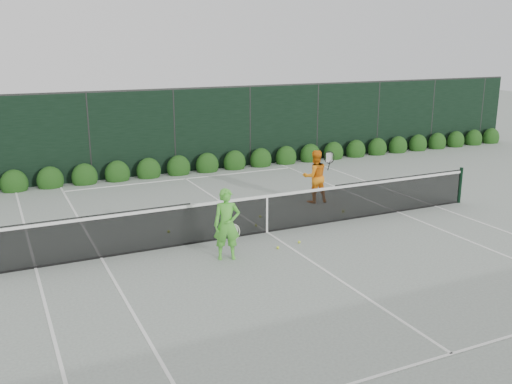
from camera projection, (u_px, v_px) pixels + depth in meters
name	position (u px, v px, depth m)	size (l,w,h in m)	color
ground	(267.00, 232.00, 14.36)	(80.00, 80.00, 0.00)	gray
tennis_net	(266.00, 212.00, 14.22)	(12.90, 0.10, 1.07)	black
player_woman	(227.00, 224.00, 12.44)	(0.69, 0.54, 1.59)	#54C138
player_man	(315.00, 176.00, 16.87)	(0.91, 0.71, 1.58)	orange
court_lines	(267.00, 232.00, 14.36)	(11.03, 23.83, 0.01)	white
windscreen_fence	(326.00, 201.00, 11.61)	(32.00, 21.07, 3.06)	black
hedge_row	(179.00, 168.00, 20.54)	(31.66, 0.65, 0.94)	#11380F
tennis_balls	(268.00, 228.00, 14.58)	(5.03, 2.42, 0.07)	#D7EE35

